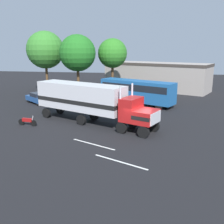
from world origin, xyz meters
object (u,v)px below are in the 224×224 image
at_px(tree_center, 45,50).
at_px(tree_right, 112,53).
at_px(parked_bus, 137,90).
at_px(tree_left, 77,53).
at_px(parked_car, 38,98).
at_px(motorcycle, 27,121).
at_px(semi_truck, 88,100).
at_px(person_bystander, 131,114).

bearing_deg(tree_center, tree_right, 0.98).
bearing_deg(parked_bus, tree_left, 154.90).
bearing_deg(parked_car, parked_bus, 7.08).
relative_size(parked_bus, tree_left, 1.10).
xyz_separation_m(parked_bus, tree_right, (-4.87, 8.04, 4.89)).
distance_m(motorcycle, tree_right, 22.16).
relative_size(parked_car, motorcycle, 2.16).
height_order(semi_truck, parked_bus, semi_truck).
distance_m(semi_truck, parked_bus, 11.18).
bearing_deg(tree_center, parked_car, -74.56).
relative_size(parked_car, tree_center, 0.42).
bearing_deg(parked_car, semi_truck, -40.76).
distance_m(parked_car, tree_center, 12.01).
bearing_deg(semi_truck, person_bystander, 10.63).
bearing_deg(parked_bus, motorcycle, -129.73).
bearing_deg(semi_truck, parked_bus, 67.06).
height_order(parked_bus, tree_right, tree_right).
bearing_deg(motorcycle, tree_center, 107.91).
distance_m(semi_truck, tree_center, 22.59).
xyz_separation_m(person_bystander, tree_center, (-17.05, 17.27, 6.62)).
bearing_deg(motorcycle, person_bystander, 15.95).
relative_size(semi_truck, tree_center, 1.29).
height_order(parked_car, tree_left, tree_left).
height_order(parked_bus, tree_left, tree_left).
relative_size(person_bystander, parked_bus, 0.15).
relative_size(semi_truck, motorcycle, 6.61).
height_order(person_bystander, parked_bus, parked_bus).
bearing_deg(tree_center, parked_bus, -24.89).
distance_m(tree_left, tree_center, 7.55).
xyz_separation_m(semi_truck, tree_left, (-5.68, 14.99, 4.52)).
distance_m(parked_bus, motorcycle, 16.25).
bearing_deg(semi_truck, parked_car, 139.24).
distance_m(semi_truck, motorcycle, 6.68).
distance_m(parked_bus, tree_left, 12.15).
xyz_separation_m(person_bystander, parked_car, (-14.40, 7.67, -0.09)).
xyz_separation_m(parked_car, tree_right, (9.37, 9.81, 6.15)).
bearing_deg(parked_car, tree_right, 46.31).
relative_size(semi_truck, tree_left, 1.39).
relative_size(parked_car, tree_right, 0.48).
bearing_deg(person_bystander, motorcycle, -164.05).
height_order(parked_car, motorcycle, parked_car).
relative_size(parked_car, tree_left, 0.46).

